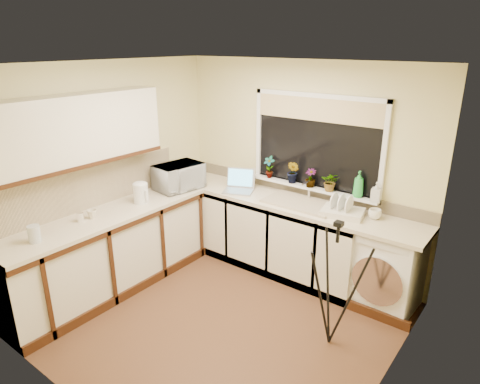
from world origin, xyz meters
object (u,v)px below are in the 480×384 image
Objects in this scene: washing_machine at (388,267)px; plant_a at (269,167)px; soap_bottle_clear at (376,192)px; tripod at (334,285)px; dish_rack at (343,212)px; plant_c at (310,178)px; microwave at (179,177)px; cup_left at (92,214)px; glass_jug at (34,234)px; cup_back at (375,214)px; laptop at (239,185)px; steel_jar at (81,217)px; kettle at (141,193)px; plant_d at (331,182)px; plant_b at (293,172)px; soap_bottle_green at (359,184)px.

plant_a is at bearing 176.94° from washing_machine.
tripod is at bearing -85.73° from soap_bottle_clear.
plant_c is at bearing 145.61° from dish_rack.
microwave is 1.60m from plant_c.
dish_rack is 4.29× the size of cup_left.
glass_jug is 1.21× the size of cup_back.
laptop is at bearing -49.11° from microwave.
plant_c is at bearing 52.17° from steel_jar.
kettle is at bearing 90.38° from glass_jug.
plant_d is at bearing 2.63° from plant_c.
plant_a reaches higher than steel_jar.
cup_back is at bearing -66.23° from soap_bottle_clear.
microwave reaches higher than dish_rack.
tripod is 9.21× the size of cup_back.
dish_rack is at bearing 49.30° from glass_jug.
washing_machine is at bearing -6.92° from plant_b.
plant_c is at bearing -0.62° from plant_a.
plant_a is 1.00× the size of plant_b.
dish_rack is at bearing -138.97° from soap_bottle_clear.
plant_c is (-1.03, 0.16, 0.72)m from washing_machine.
plant_a is 0.57m from plant_c.
soap_bottle_clear is at bearing -3.39° from soap_bottle_green.
steel_jar is at bearing -141.93° from washing_machine.
plant_b is at bearing -179.27° from plant_c.
washing_machine is 1.96× the size of laptop.
glass_jug is at bearing -133.44° from cup_back.
plant_c is at bearing -7.63° from laptop.
plant_a is 0.34m from plant_b.
plant_b is 0.95× the size of soap_bottle_green.
glass_jug is at bearing -116.21° from plant_b.
plant_c reaches higher than washing_machine.
plant_b is at bearing -54.66° from microwave.
tripod reaches higher than washing_machine.
tripod is 1.03m from cup_back.
tripod is 5.87× the size of soap_bottle_clear.
dish_rack is (-0.52, -0.06, 0.49)m from washing_machine.
soap_bottle_clear is at bearing 151.37° from washing_machine.
plant_c reaches higher than kettle.
soap_bottle_green is 0.20m from soap_bottle_clear.
cup_back is 2.92m from cup_left.
glass_jug is at bearing -134.00° from washing_machine.
plant_a is (0.90, 1.26, 0.17)m from kettle.
washing_machine is 0.72× the size of tripod.
soap_bottle_clear reaches higher than steel_jar.
kettle is at bearing 170.95° from tripod.
cup_left is (-1.76, -1.87, -0.21)m from plant_d.
cup_back is (-0.03, 0.97, 0.34)m from tripod.
plant_d is at bearing 0.36° from plant_a.
microwave reaches higher than steel_jar.
steel_jar is at bearing -131.84° from plant_d.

